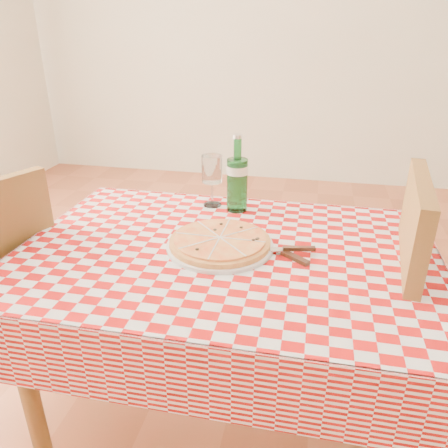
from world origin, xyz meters
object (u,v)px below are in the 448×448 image
(chair_near, at_px, (436,316))
(pizza_plate, at_px, (220,241))
(wine_glass, at_px, (212,181))
(dining_table, at_px, (226,277))
(water_bottle, at_px, (237,173))

(chair_near, height_order, pizza_plate, chair_near)
(chair_near, bearing_deg, wine_glass, 165.06)
(dining_table, height_order, wine_glass, wine_glass)
(wine_glass, bearing_deg, pizza_plate, -72.85)
(dining_table, relative_size, water_bottle, 4.16)
(dining_table, xyz_separation_m, pizza_plate, (-0.02, 0.01, 0.12))
(chair_near, xyz_separation_m, wine_glass, (-0.79, 0.32, 0.28))
(chair_near, xyz_separation_m, pizza_plate, (-0.68, -0.03, 0.20))
(water_bottle, bearing_deg, wine_glass, 165.75)
(dining_table, relative_size, pizza_plate, 3.54)
(chair_near, height_order, water_bottle, water_bottle)
(chair_near, distance_m, wine_glass, 0.89)
(pizza_plate, distance_m, wine_glass, 0.36)
(dining_table, relative_size, wine_glass, 6.04)
(dining_table, distance_m, chair_near, 0.67)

